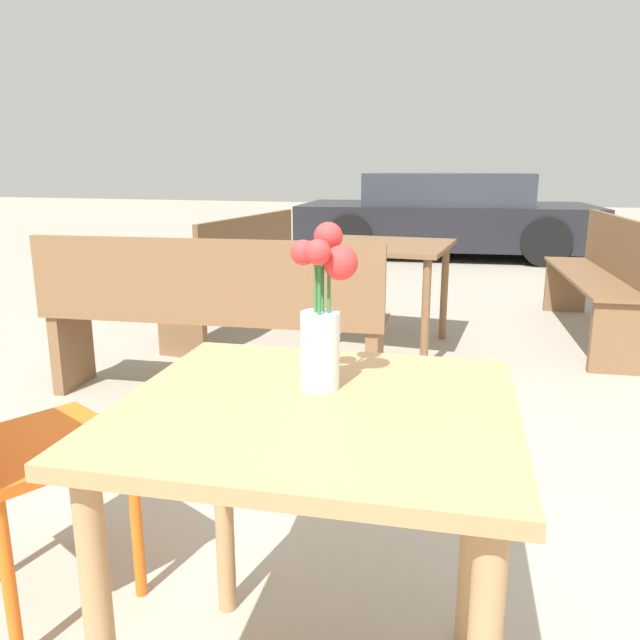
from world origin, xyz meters
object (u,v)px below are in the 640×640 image
at_px(table_front, 317,463).
at_px(table_back, 381,258).
at_px(bench_near, 239,271).
at_px(parked_car, 445,215).
at_px(bench_far, 603,272).
at_px(cafe_chair, 5,434).
at_px(flower_vase, 323,321).
at_px(bench_middle, 209,313).

bearing_deg(table_front, table_back, 99.48).
xyz_separation_m(bench_near, parked_car, (0.93, 4.73, 0.08)).
bearing_deg(table_back, bench_near, 174.43).
bearing_deg(table_back, bench_far, 27.12).
relative_size(cafe_chair, bench_near, 0.60).
bearing_deg(cafe_chair, flower_vase, -0.57).
height_order(table_front, parked_car, parked_car).
bearing_deg(bench_near, cafe_chair, -76.82).
bearing_deg(flower_vase, bench_near, 117.69).
bearing_deg(bench_far, parked_car, 110.66).
xyz_separation_m(bench_far, table_back, (-1.42, -0.73, 0.14)).
bearing_deg(parked_car, bench_middle, -94.64).
bearing_deg(table_back, parked_car, 91.50).
bearing_deg(bench_middle, bench_far, 43.71).
bearing_deg(flower_vase, table_back, 99.49).
relative_size(flower_vase, bench_near, 0.22).
bearing_deg(table_front, flower_vase, 99.25).
bearing_deg(parked_car, table_back, -88.50).
distance_m(table_front, bench_middle, 2.00).
xyz_separation_m(table_front, bench_middle, (-1.10, 1.66, -0.14)).
relative_size(table_front, bench_far, 0.45).
bearing_deg(bench_middle, flower_vase, -55.58).
bearing_deg(bench_near, bench_far, 14.14).
height_order(table_front, bench_far, bench_far).
bearing_deg(bench_middle, cafe_chair, -81.39).
distance_m(flower_vase, bench_middle, 1.97).
bearing_deg(bench_middle, table_front, -56.55).
height_order(bench_near, bench_middle, same).
distance_m(flower_vase, bench_far, 3.68).
bearing_deg(table_front, bench_far, 75.43).
xyz_separation_m(table_front, flower_vase, (-0.01, 0.08, 0.27)).
xyz_separation_m(bench_middle, bench_far, (2.04, 1.95, 0.00)).
distance_m(table_front, cafe_chair, 0.87).
relative_size(bench_near, parked_car, 0.36).
xyz_separation_m(table_front, cafe_chair, (-0.86, 0.09, -0.09)).
bearing_deg(bench_far, bench_middle, -136.29).
distance_m(table_front, flower_vase, 0.28).
bearing_deg(flower_vase, parked_car, 94.46).
relative_size(flower_vase, cafe_chair, 0.37).
distance_m(table_front, parked_car, 7.74).
xyz_separation_m(table_back, parked_car, (-0.13, 4.83, -0.07)).
height_order(table_front, cafe_chair, cafe_chair).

